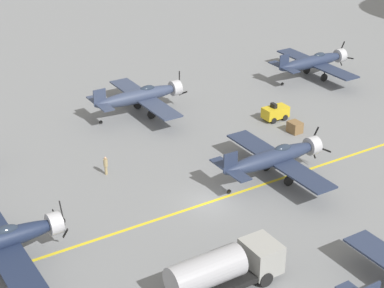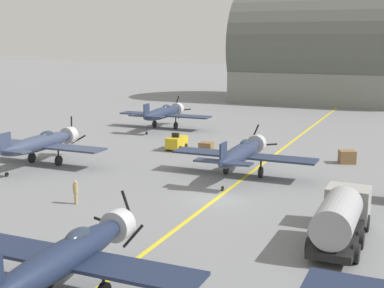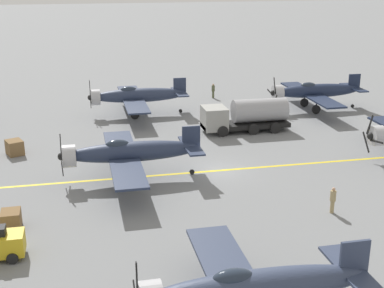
{
  "view_description": "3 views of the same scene",
  "coord_description": "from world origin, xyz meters",
  "views": [
    {
      "loc": [
        35.85,
        -24.1,
        26.46
      ],
      "look_at": [
        -2.85,
        -0.12,
        3.87
      ],
      "focal_mm": 60.0,
      "sensor_mm": 36.0,
      "label": 1
    },
    {
      "loc": [
        12.92,
        -34.33,
        11.13
      ],
      "look_at": [
        -3.34,
        3.1,
        3.09
      ],
      "focal_mm": 50.0,
      "sensor_mm": 36.0,
      "label": 2
    },
    {
      "loc": [
        -35.72,
        9.45,
        14.29
      ],
      "look_at": [
        -1.68,
        2.09,
        2.79
      ],
      "focal_mm": 50.0,
      "sensor_mm": 36.0,
      "label": 3
    }
  ],
  "objects": [
    {
      "name": "ground_plane",
      "position": [
        0.0,
        0.0,
        0.0
      ],
      "size": [
        400.0,
        400.0,
        0.0
      ],
      "primitive_type": "plane",
      "color": "slate"
    },
    {
      "name": "taxiway_stripe",
      "position": [
        0.0,
        0.0,
        0.0
      ],
      "size": [
        0.3,
        160.0,
        0.01
      ],
      "primitive_type": "cube",
      "color": "yellow",
      "rests_on": "ground"
    },
    {
      "name": "airplane_mid_center",
      "position": [
        -0.29,
        6.36,
        2.01
      ],
      "size": [
        12.0,
        9.98,
        3.69
      ],
      "rotation": [
        0.0,
        0.0,
        0.02
      ],
      "color": "#253049",
      "rests_on": "ground"
    },
    {
      "name": "airplane_near_center",
      "position": [
        -0.52,
        -16.7,
        2.01
      ],
      "size": [
        12.0,
        9.98,
        3.72
      ],
      "rotation": [
        0.0,
        0.0,
        -0.16
      ],
      "color": "#1C263F",
      "rests_on": "ground"
    },
    {
      "name": "airplane_far_left",
      "position": [
        -16.84,
        25.23,
        2.01
      ],
      "size": [
        12.0,
        9.98,
        3.71
      ],
      "rotation": [
        0.0,
        0.0,
        -0.22
      ],
      "color": "#263049",
      "rests_on": "ground"
    },
    {
      "name": "airplane_mid_left",
      "position": [
        -18.06,
        3.23,
        2.01
      ],
      "size": [
        12.0,
        9.98,
        3.8
      ],
      "rotation": [
        0.0,
        0.0,
        -0.3
      ],
      "color": "#333D57",
      "rests_on": "ground"
    },
    {
      "name": "fuel_tanker",
      "position": [
        9.24,
        -5.24,
        1.51
      ],
      "size": [
        2.68,
        8.0,
        2.98
      ],
      "color": "black",
      "rests_on": "ground"
    },
    {
      "name": "tow_tractor",
      "position": [
        -9.8,
        14.02,
        0.79
      ],
      "size": [
        1.57,
        2.6,
        1.79
      ],
      "color": "gold",
      "rests_on": "ground"
    },
    {
      "name": "ground_crew_inspecting",
      "position": [
        -8.4,
        -5.24,
        0.91
      ],
      "size": [
        0.36,
        0.36,
        1.67
      ],
      "color": "tan",
      "rests_on": "ground"
    },
    {
      "name": "supply_crate_by_tanker",
      "position": [
        -6.43,
        13.75,
        0.54
      ],
      "size": [
        1.32,
        1.11,
        1.08
      ],
      "primitive_type": "cube",
      "rotation": [
        0.0,
        0.0,
        0.02
      ],
      "color": "brown",
      "rests_on": "ground"
    },
    {
      "name": "supply_crate_mid_lane",
      "position": [
        6.97,
        14.8,
        0.59
      ],
      "size": [
        1.75,
        1.61,
        1.18
      ],
      "primitive_type": "cube",
      "rotation": [
        0.0,
        0.0,
        0.37
      ],
      "color": "brown",
      "rests_on": "ground"
    },
    {
      "name": "hangar",
      "position": [
        -2.66,
        64.73,
        8.33
      ],
      "size": [
        32.94,
        21.4,
        21.4
      ],
      "color": "gray",
      "rests_on": "ground"
    }
  ]
}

